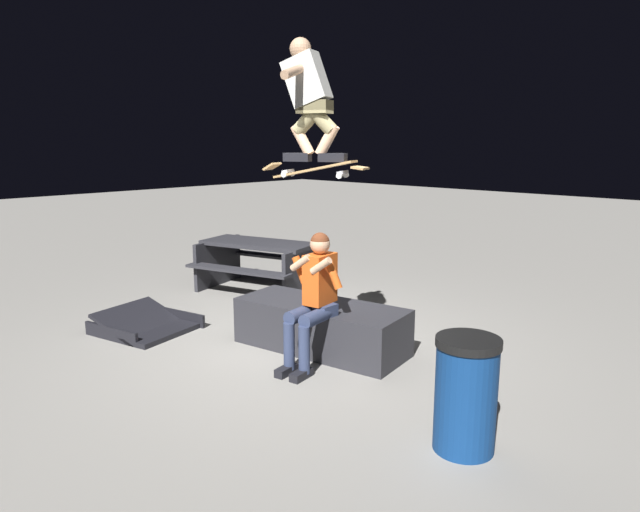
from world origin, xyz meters
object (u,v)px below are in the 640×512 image
at_px(skater_airborne, 309,94).
at_px(ledge_box_main, 321,326).
at_px(picnic_table_back, 259,258).
at_px(person_sitting_on_ledge, 314,293).
at_px(skateboard, 315,169).
at_px(kicker_ramp, 146,327).
at_px(trash_bin, 466,394).

bearing_deg(skater_airborne, ledge_box_main, -61.47).
height_order(skater_airborne, picnic_table_back, skater_airborne).
height_order(person_sitting_on_ledge, picnic_table_back, person_sitting_on_ledge).
xyz_separation_m(skateboard, skater_airborne, (0.05, 0.02, 0.69)).
bearing_deg(kicker_ramp, ledge_box_main, -152.37).
xyz_separation_m(ledge_box_main, skateboard, (-0.26, 0.36, 1.70)).
bearing_deg(ledge_box_main, skater_airborne, 118.53).
height_order(person_sitting_on_ledge, skater_airborne, skater_airborne).
xyz_separation_m(picnic_table_back, trash_bin, (-4.54, 1.94, -0.07)).
bearing_deg(trash_bin, person_sitting_on_ledge, -11.58).
bearing_deg(trash_bin, ledge_box_main, -19.69).
bearing_deg(picnic_table_back, trash_bin, 156.85).
bearing_deg(kicker_ramp, skateboard, -163.68).
height_order(ledge_box_main, skater_airborne, skater_airborne).
relative_size(person_sitting_on_ledge, kicker_ramp, 1.21).
relative_size(ledge_box_main, picnic_table_back, 0.93).
bearing_deg(picnic_table_back, kicker_ramp, 102.15).
bearing_deg(picnic_table_back, skateboard, 149.88).
height_order(skateboard, skater_airborne, skater_airborne).
xyz_separation_m(skateboard, kicker_ramp, (2.17, 0.64, -1.90)).
distance_m(picnic_table_back, trash_bin, 4.94).
bearing_deg(kicker_ramp, trash_bin, -176.79).
bearing_deg(trash_bin, picnic_table_back, -23.15).
relative_size(skateboard, skater_airborne, 0.91).
relative_size(skater_airborne, picnic_table_back, 0.56).
bearing_deg(skateboard, trash_bin, 167.85).
xyz_separation_m(ledge_box_main, kicker_ramp, (1.91, 1.00, -0.20)).
bearing_deg(ledge_box_main, trash_bin, 160.31).
bearing_deg(person_sitting_on_ledge, kicker_ramp, 15.81).
bearing_deg(skater_airborne, picnic_table_back, -30.96).
bearing_deg(skater_airborne, person_sitting_on_ledge, -179.99).
relative_size(skateboard, kicker_ramp, 0.92).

